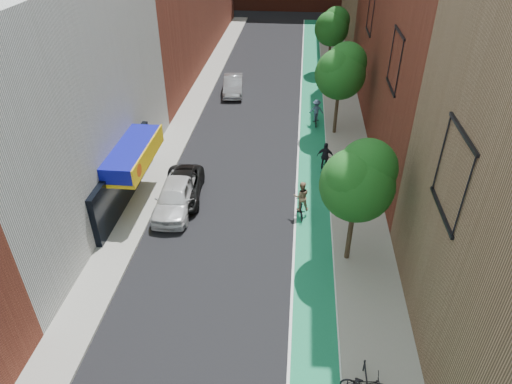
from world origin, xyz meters
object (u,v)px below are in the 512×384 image
(parked_car_black, at_px, (182,188))
(parked_car_silver, at_px, (233,85))
(cyclist_lane_far, at_px, (316,114))
(cyclist_lane_near, at_px, (301,201))
(cyclist_lane_mid, at_px, (325,163))
(parked_car_white, at_px, (175,197))

(parked_car_black, relative_size, parked_car_silver, 1.02)
(parked_car_black, relative_size, cyclist_lane_far, 2.42)
(cyclist_lane_near, distance_m, cyclist_lane_far, 12.15)
(parked_car_silver, relative_size, cyclist_lane_near, 2.19)
(cyclist_lane_near, bearing_deg, cyclist_lane_far, -102.91)
(parked_car_silver, distance_m, cyclist_lane_far, 9.31)
(parked_car_silver, distance_m, cyclist_lane_near, 19.00)
(cyclist_lane_far, bearing_deg, cyclist_lane_mid, 91.75)
(cyclist_lane_near, height_order, cyclist_lane_far, cyclist_lane_near)
(cyclist_lane_near, bearing_deg, parked_car_white, -7.44)
(parked_car_black, distance_m, cyclist_lane_near, 7.07)
(cyclist_lane_near, bearing_deg, cyclist_lane_mid, -115.55)
(parked_car_black, bearing_deg, cyclist_lane_mid, 17.13)
(parked_car_white, xyz_separation_m, cyclist_lane_near, (7.09, 0.11, 0.09))
(parked_car_silver, bearing_deg, parked_car_black, -98.14)
(parked_car_white, height_order, cyclist_lane_near, cyclist_lane_near)
(parked_car_white, bearing_deg, parked_car_black, 82.85)
(parked_car_black, bearing_deg, parked_car_white, -100.94)
(parked_car_silver, bearing_deg, parked_car_white, -98.35)
(cyclist_lane_near, bearing_deg, parked_car_black, -17.37)
(cyclist_lane_near, distance_m, cyclist_lane_mid, 4.85)
(parked_car_white, bearing_deg, cyclist_lane_far, 54.79)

